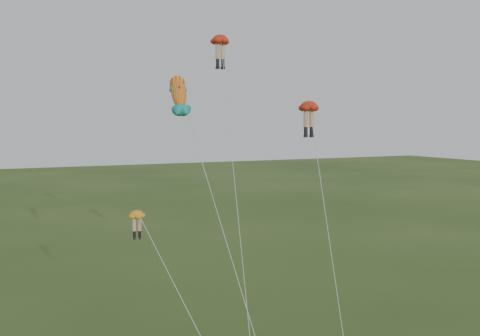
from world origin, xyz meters
name	(u,v)px	position (x,y,z in m)	size (l,w,h in m)	color
legs_kite_red_high	(221,48)	(2.80, 11.13, 18.30)	(4.06, 12.40, 19.20)	red
legs_kite_red_mid	(310,114)	(5.93, 5.15, 13.85)	(3.63, 9.26, 14.65)	red
legs_kite_yellow	(142,227)	(-4.39, 4.70, 8.01)	(3.01, 10.46, 8.84)	orange
fish_kite	(179,94)	(-2.08, 5.45, 14.85)	(3.05, 8.69, 16.13)	orange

